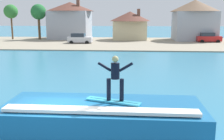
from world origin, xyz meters
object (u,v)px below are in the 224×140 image
Objects in this scene: house_with_chimney at (70,19)px; house_small_cottage at (130,24)px; wave_crest at (103,119)px; house_gabled_white at (194,19)px; tree_short_bushy at (11,12)px; surfboard at (113,101)px; surfer at (115,76)px; tree_tall_bare at (38,12)px; car_far_shore at (208,38)px; car_near_shore at (80,38)px.

house_with_chimney reaches higher than house_small_cottage.
house_gabled_white is at bearing 73.47° from wave_crest.
house_gabled_white is 1.33× the size of tree_short_bushy.
wave_crest is at bearing -106.53° from house_gabled_white.
surfboard is 45.34m from house_gabled_white.
house_gabled_white is at bearing 74.10° from surfer.
house_gabled_white is 30.55m from tree_tall_bare.
surfer is 0.40× the size of car_far_shore.
house_with_chimney is at bearing 105.08° from surfboard.
tree_short_bushy is at bearing 175.01° from car_far_shore.
surfboard is at bearing -106.00° from house_gabled_white.
house_gabled_white is 1.16× the size of house_small_cottage.
house_small_cottage is at bearing 89.83° from surfboard.
surfboard is at bearing -17.69° from wave_crest.
car_far_shore is 5.58m from house_gabled_white.
surfboard is at bearing -76.73° from car_near_shore.
tree_tall_bare reaches higher than car_far_shore.
wave_crest is at bearing -77.30° from car_near_shore.
car_near_shore is at bearing -159.62° from house_gabled_white.
car_near_shore and car_far_shore have the same top height.
house_gabled_white is (24.78, -2.16, 0.12)m from house_with_chimney.
house_with_chimney is at bearing 111.34° from car_near_shore.
car_far_shore is 0.42× the size of house_with_chimney.
tree_short_bushy is (-23.72, -1.02, 2.27)m from house_small_cottage.
surfer reaches higher than car_near_shore.
surfer reaches higher than car_far_shore.
house_small_cottage is at bearing 42.98° from car_near_shore.
car_near_shore is at bearing -137.02° from house_small_cottage.
tree_tall_bare reaches higher than car_near_shore.
wave_crest is at bearing -90.69° from house_small_cottage.
house_small_cottage is at bearing 162.98° from car_far_shore.
surfboard is 0.22× the size of house_with_chimney.
car_far_shore is at bearing 9.15° from car_near_shore.
house_with_chimney is at bearing 171.07° from house_small_cottage.
surfboard is 0.27× the size of house_small_cottage.
surfboard is at bearing -109.87° from car_far_shore.
tree_tall_bare reaches higher than surfboard.
tree_short_bushy reaches higher than house_small_cottage.
house_gabled_white is (12.88, 43.37, 3.61)m from wave_crest.
surfer is 0.18× the size of house_gabled_white.
car_near_shore is at bearing -68.66° from house_with_chimney.
wave_crest is 1.86× the size of car_near_shore.
tree_tall_bare reaches higher than surfer.
surfer is 48.91m from tree_short_bushy.
house_gabled_white is 1.32× the size of tree_tall_bare.
car_far_shore is at bearing 70.13° from surfboard.
car_far_shore is at bearing -66.87° from house_gabled_white.
house_gabled_white is at bearing -4.97° from house_with_chimney.
house_with_chimney is at bearing 104.65° from wave_crest.
surfboard is 43.74m from house_small_cottage.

